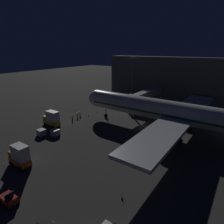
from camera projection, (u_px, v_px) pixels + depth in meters
ground_plane at (147, 128)px, 52.76m from camera, size 320.00×320.00×0.00m
airliner_at_gate at (184, 114)px, 45.88m from camera, size 49.63×60.17×19.96m
jet_bridge at (144, 96)px, 64.12m from camera, size 21.94×3.40×7.35m
terminal_wall at (205, 83)px, 69.67m from camera, size 6.00×80.00×17.83m
apron_floodlight_mast at (132, 75)px, 80.16m from camera, size 2.90×0.50×17.75m
ops_van at (20, 156)px, 35.01m from camera, size 2.36×4.57×4.22m
cargo_truck_aft at (52, 118)px, 53.65m from camera, size 2.36×5.28×4.31m
baggage_tug_lead at (9, 199)px, 26.56m from camera, size 1.86×2.40×1.95m
baggage_container_near_belt at (55, 132)px, 48.00m from camera, size 1.76×1.82×1.49m
baggage_container_far_row at (41, 132)px, 47.98m from camera, size 1.79×1.80×1.51m
ground_crew_by_belt_loader at (77, 115)px, 60.31m from camera, size 0.40×0.40×1.76m
ground_crew_marshaller_fwd at (80, 113)px, 62.03m from camera, size 0.40×0.40×1.70m
ground_crew_by_tug at (72, 117)px, 58.56m from camera, size 0.40×0.40×1.80m
traffic_cone_nose_port at (97, 112)px, 65.31m from camera, size 0.36×0.36×0.55m
traffic_cone_nose_starboard at (88, 115)px, 61.90m from camera, size 0.36×0.36×0.55m
traffic_cone_wingtip_svc_side at (122, 197)px, 27.63m from camera, size 0.36×0.36×0.55m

